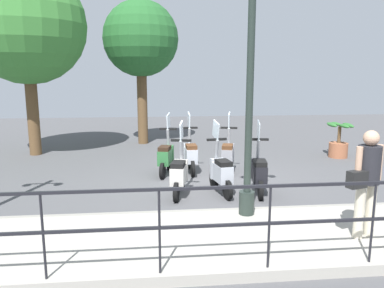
{
  "coord_description": "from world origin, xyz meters",
  "views": [
    {
      "loc": [
        -8.38,
        1.37,
        2.52
      ],
      "look_at": [
        0.2,
        0.5,
        0.9
      ],
      "focal_mm": 35.0,
      "sensor_mm": 36.0,
      "label": 1
    }
  ],
  "objects": [
    {
      "name": "fence_railing",
      "position": [
        -4.2,
        -0.0,
        0.9
      ],
      "size": [
        0.04,
        16.03,
        1.07
      ],
      "color": "black",
      "rests_on": "promenade_walkway"
    },
    {
      "name": "scooter_far_0",
      "position": [
        0.9,
        -0.5,
        0.48
      ],
      "size": [
        1.21,
        0.53,
        1.54
      ],
      "rotation": [
        0.0,
        0.0,
        -0.27
      ],
      "color": "black",
      "rests_on": "ground_plane"
    },
    {
      "name": "ground_plane",
      "position": [
        0.0,
        0.0,
        0.0
      ],
      "size": [
        28.0,
        28.0,
        0.0
      ],
      "primitive_type": "plane",
      "color": "#4C4C4F"
    },
    {
      "name": "pedestrian_with_bag",
      "position": [
        -3.48,
        -1.65,
        1.08
      ],
      "size": [
        0.43,
        0.62,
        1.59
      ],
      "rotation": [
        0.0,
        0.0,
        0.3
      ],
      "color": "beige",
      "rests_on": "promenade_walkway"
    },
    {
      "name": "scooter_far_2",
      "position": [
        0.84,
        1.09,
        0.48
      ],
      "size": [
        1.21,
        0.52,
        1.54
      ],
      "rotation": [
        0.0,
        0.0,
        -0.25
      ],
      "color": "black",
      "rests_on": "ground_plane"
    },
    {
      "name": "lamp_post_near",
      "position": [
        -2.4,
        -0.18,
        2.23
      ],
      "size": [
        0.26,
        0.9,
        4.66
      ],
      "color": "#232D28",
      "rests_on": "promenade_walkway"
    },
    {
      "name": "scooter_near_2",
      "position": [
        -0.85,
        0.87,
        0.48
      ],
      "size": [
        1.22,
        0.5,
        1.54
      ],
      "rotation": [
        0.0,
        0.0,
        -0.22
      ],
      "color": "black",
      "rests_on": "ground_plane"
    },
    {
      "name": "scooter_far_1",
      "position": [
        1.0,
        0.46,
        0.48
      ],
      "size": [
        1.23,
        0.44,
        1.54
      ],
      "rotation": [
        0.0,
        0.0,
        0.03
      ],
      "color": "black",
      "rests_on": "ground_plane"
    },
    {
      "name": "tree_distant",
      "position": [
        5.32,
        1.79,
        3.7
      ],
      "size": [
        2.66,
        2.66,
        5.07
      ],
      "color": "brown",
      "rests_on": "ground_plane"
    },
    {
      "name": "scooter_near_1",
      "position": [
        -0.81,
        -0.01,
        0.48
      ],
      "size": [
        1.22,
        0.48,
        1.54
      ],
      "rotation": [
        0.0,
        0.0,
        0.19
      ],
      "color": "black",
      "rests_on": "ground_plane"
    },
    {
      "name": "scooter_near_0",
      "position": [
        -0.9,
        -0.81,
        0.48
      ],
      "size": [
        1.23,
        0.47,
        1.54
      ],
      "rotation": [
        0.0,
        0.0,
        -0.17
      ],
      "color": "black",
      "rests_on": "ground_plane"
    },
    {
      "name": "tree_large",
      "position": [
        3.68,
        5.13,
        3.95
      ],
      "size": [
        3.56,
        3.56,
        5.75
      ],
      "color": "brown",
      "rests_on": "ground_plane"
    },
    {
      "name": "promenade_walkway",
      "position": [
        -3.15,
        0.0,
        0.07
      ],
      "size": [
        2.2,
        20.0,
        0.15
      ],
      "color": "#A39E93",
      "rests_on": "ground_plane"
    },
    {
      "name": "potted_palm",
      "position": [
        2.33,
        -4.22,
        0.45
      ],
      "size": [
        1.06,
        0.66,
        1.05
      ],
      "color": "#9E5B3D",
      "rests_on": "ground_plane"
    }
  ]
}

